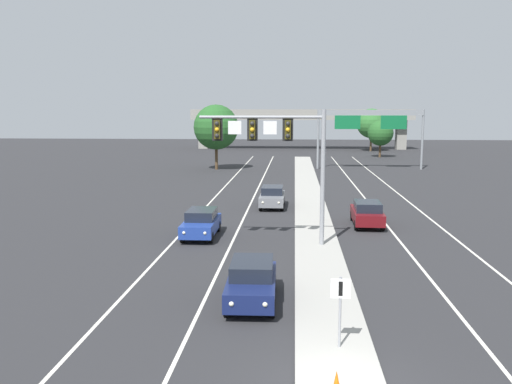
% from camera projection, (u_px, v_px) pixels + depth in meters
% --- Properties ---
extents(median_island, '(2.40, 110.00, 0.15)m').
position_uv_depth(median_island, '(315.00, 234.00, 32.12)').
color(median_island, '#9E9B93').
rests_on(median_island, ground).
extents(lane_stripe_oncoming_center, '(0.14, 100.00, 0.01)m').
position_uv_depth(lane_stripe_oncoming_center, '(246.00, 213.00, 39.37)').
color(lane_stripe_oncoming_center, silver).
rests_on(lane_stripe_oncoming_center, ground).
extents(lane_stripe_receding_center, '(0.14, 100.00, 0.01)m').
position_uv_depth(lane_stripe_receding_center, '(378.00, 214.00, 38.72)').
color(lane_stripe_receding_center, silver).
rests_on(lane_stripe_receding_center, ground).
extents(edge_stripe_left, '(0.14, 100.00, 0.01)m').
position_uv_depth(edge_stripe_left, '(201.00, 212.00, 39.60)').
color(edge_stripe_left, silver).
rests_on(edge_stripe_left, ground).
extents(edge_stripe_right, '(0.14, 100.00, 0.01)m').
position_uv_depth(edge_stripe_right, '(425.00, 215.00, 38.49)').
color(edge_stripe_right, silver).
rests_on(edge_stripe_right, ground).
extents(overhead_signal_mast, '(6.65, 0.44, 7.20)m').
position_uv_depth(overhead_signal_mast, '(279.00, 145.00, 28.70)').
color(overhead_signal_mast, gray).
rests_on(overhead_signal_mast, median_island).
extents(median_sign_post, '(0.60, 0.10, 2.20)m').
position_uv_depth(median_sign_post, '(340.00, 302.00, 16.37)').
color(median_sign_post, gray).
rests_on(median_sign_post, median_island).
extents(car_oncoming_navy, '(1.90, 4.50, 1.58)m').
position_uv_depth(car_oncoming_navy, '(252.00, 281.00, 20.83)').
color(car_oncoming_navy, '#141E4C').
rests_on(car_oncoming_navy, ground).
extents(car_oncoming_blue, '(1.83, 4.48, 1.58)m').
position_uv_depth(car_oncoming_blue, '(201.00, 223.00, 31.74)').
color(car_oncoming_blue, navy).
rests_on(car_oncoming_blue, ground).
extents(car_oncoming_grey, '(1.84, 4.48, 1.58)m').
position_uv_depth(car_oncoming_grey, '(272.00, 197.00, 41.54)').
color(car_oncoming_grey, slate).
rests_on(car_oncoming_grey, ground).
extents(car_receding_darkred, '(1.90, 4.50, 1.58)m').
position_uv_depth(car_receding_darkred, '(367.00, 213.00, 34.80)').
color(car_receding_darkred, '#5B0F14').
rests_on(car_receding_darkred, ground).
extents(highway_sign_gantry, '(13.28, 0.42, 7.50)m').
position_uv_depth(highway_sign_gantry, '(370.00, 120.00, 68.29)').
color(highway_sign_gantry, gray).
rests_on(highway_sign_gantry, ground).
extents(overpass_bridge, '(42.40, 6.40, 7.65)m').
position_uv_depth(overpass_bridge, '(301.00, 119.00, 105.89)').
color(overpass_bridge, gray).
rests_on(overpass_bridge, ground).
extents(tree_far_right_b, '(4.09, 4.09, 5.91)m').
position_uv_depth(tree_far_right_b, '(380.00, 133.00, 86.58)').
color(tree_far_right_b, '#4C3823').
rests_on(tree_far_right_b, ground).
extents(tree_far_right_a, '(5.38, 5.38, 7.78)m').
position_uv_depth(tree_far_right_a, '(371.00, 123.00, 99.52)').
color(tree_far_right_a, '#4C3823').
rests_on(tree_far_right_a, ground).
extents(tree_far_left_c, '(5.61, 5.61, 8.11)m').
position_uv_depth(tree_far_left_c, '(216.00, 127.00, 67.99)').
color(tree_far_left_c, '#4C3823').
rests_on(tree_far_left_c, ground).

